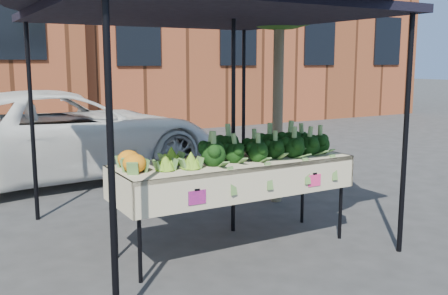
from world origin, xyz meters
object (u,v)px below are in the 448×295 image
Objects in this scene: vehicle at (55,16)px; street_tree at (279,52)px; canopy at (201,109)px; table at (234,205)px.

vehicle is 3.64m from street_tree.
canopy is 3.81m from vehicle.
canopy reaches higher than table.
vehicle is (-0.66, 3.56, 1.19)m from canopy.
canopy is at bearing 98.61° from table.
street_tree is (1.42, 1.23, 1.54)m from table.
table is at bearing -175.56° from vehicle.
vehicle reaches higher than canopy.
canopy is 0.62× the size of vehicle.
canopy is at bearing -155.25° from street_tree.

